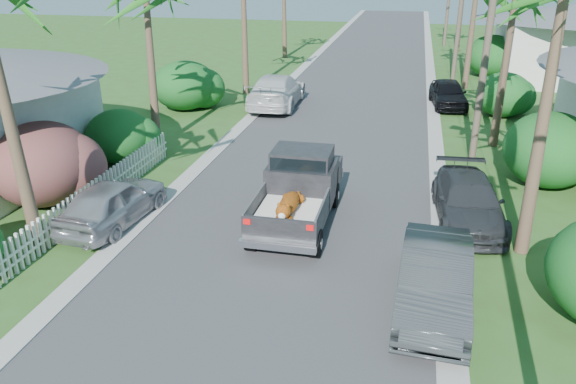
% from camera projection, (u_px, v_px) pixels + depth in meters
% --- Properties ---
extents(ground, '(120.00, 120.00, 0.00)m').
position_uv_depth(ground, '(224.00, 361.00, 10.85)').
color(ground, '#34541F').
rests_on(ground, ground).
extents(road, '(8.00, 100.00, 0.02)m').
position_uv_depth(road, '(357.00, 87.00, 33.33)').
color(road, '#38383A').
rests_on(road, ground).
extents(curb_left, '(0.60, 100.00, 0.06)m').
position_uv_depth(curb_left, '(287.00, 83.00, 34.17)').
color(curb_left, '#A5A39E').
rests_on(curb_left, ground).
extents(curb_right, '(0.60, 100.00, 0.06)m').
position_uv_depth(curb_right, '(432.00, 90.00, 32.47)').
color(curb_right, '#A5A39E').
rests_on(curb_right, ground).
extents(pickup_truck, '(1.98, 5.12, 2.06)m').
position_uv_depth(pickup_truck, '(300.00, 186.00, 16.37)').
color(pickup_truck, black).
rests_on(pickup_truck, ground).
extents(parked_car_rn, '(1.70, 4.36, 1.42)m').
position_uv_depth(parked_car_rn, '(435.00, 280.00, 12.21)').
color(parked_car_rn, '#34383A').
rests_on(parked_car_rn, ground).
extents(parked_car_rm, '(2.11, 4.54, 1.29)m').
position_uv_depth(parked_car_rm, '(468.00, 201.00, 16.26)').
color(parked_car_rm, '#313336').
rests_on(parked_car_rm, ground).
extents(parked_car_rf, '(2.06, 4.16, 1.36)m').
position_uv_depth(parked_car_rf, '(448.00, 94.00, 28.70)').
color(parked_car_rf, black).
rests_on(parked_car_rf, ground).
extents(parked_car_ln, '(1.94, 4.09, 1.35)m').
position_uv_depth(parked_car_ln, '(113.00, 202.00, 16.12)').
color(parked_car_ln, '#A5A7AC').
rests_on(parked_car_ln, ground).
extents(parked_car_lf, '(2.45, 5.71, 1.64)m').
position_uv_depth(parked_car_lf, '(277.00, 91.00, 28.73)').
color(parked_car_lf, silver).
rests_on(parked_car_lf, ground).
extents(shrub_l_b, '(3.00, 3.30, 2.60)m').
position_uv_depth(shrub_l_b, '(43.00, 164.00, 17.28)').
color(shrub_l_b, '#AE184E').
rests_on(shrub_l_b, ground).
extents(shrub_l_c, '(2.40, 2.64, 2.00)m').
position_uv_depth(shrub_l_c, '(119.00, 136.00, 20.92)').
color(shrub_l_c, '#154C1E').
rests_on(shrub_l_c, ground).
extents(shrub_l_d, '(3.20, 3.52, 2.40)m').
position_uv_depth(shrub_l_d, '(185.00, 85.00, 28.15)').
color(shrub_l_d, '#154C1E').
rests_on(shrub_l_d, ground).
extents(shrub_r_b, '(3.00, 3.30, 2.50)m').
position_uv_depth(shrub_r_b, '(550.00, 149.00, 18.71)').
color(shrub_r_b, '#154C1E').
rests_on(shrub_r_b, ground).
extents(shrub_r_c, '(2.60, 2.86, 2.10)m').
position_uv_depth(shrub_r_c, '(504.00, 95.00, 26.94)').
color(shrub_r_c, '#154C1E').
rests_on(shrub_r_c, ground).
extents(shrub_r_d, '(3.20, 3.52, 2.60)m').
position_uv_depth(shrub_r_d, '(492.00, 56.00, 35.74)').
color(shrub_r_d, '#154C1E').
rests_on(shrub_r_d, ground).
extents(picket_fence, '(0.10, 11.00, 1.00)m').
position_uv_depth(picket_fence, '(91.00, 199.00, 16.79)').
color(picket_fence, white).
rests_on(picket_fence, ground).
extents(utility_pole_b, '(1.60, 0.26, 9.00)m').
position_uv_depth(utility_pole_b, '(488.00, 37.00, 19.64)').
color(utility_pole_b, brown).
rests_on(utility_pole_b, ground).
extents(utility_pole_c, '(1.60, 0.26, 9.00)m').
position_uv_depth(utility_pole_c, '(461.00, 3.00, 33.13)').
color(utility_pole_c, brown).
rests_on(utility_pole_c, ground).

